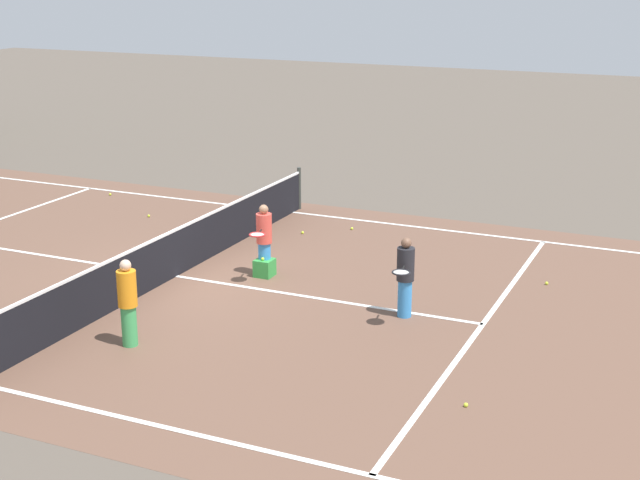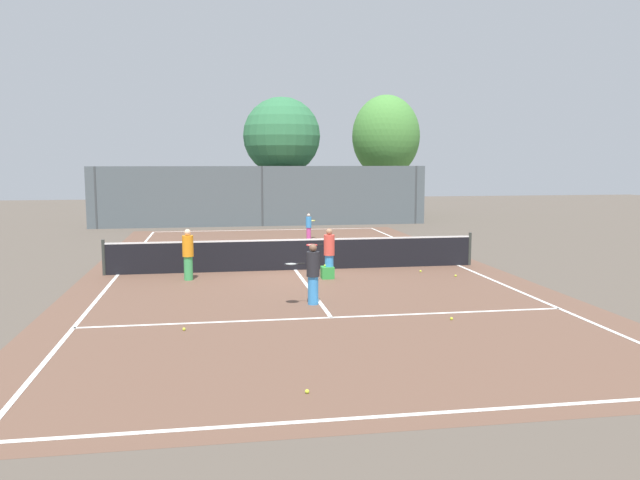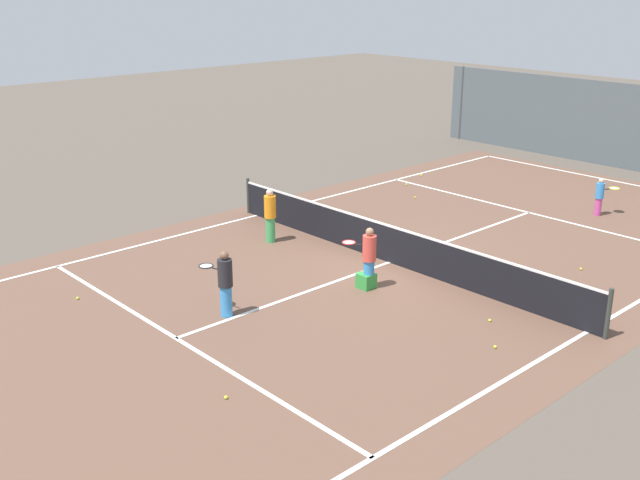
# 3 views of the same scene
# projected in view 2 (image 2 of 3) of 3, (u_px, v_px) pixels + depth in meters

# --- Properties ---
(ground_plane) EXTENTS (80.00, 80.00, 0.00)m
(ground_plane) POSITION_uv_depth(u_px,v_px,m) (295.00, 270.00, 20.58)
(ground_plane) COLOR brown
(court_surface) EXTENTS (13.00, 25.00, 0.01)m
(court_surface) POSITION_uv_depth(u_px,v_px,m) (295.00, 270.00, 20.58)
(court_surface) COLOR brown
(court_surface) RESTS_ON ground_plane
(tennis_net) EXTENTS (11.90, 0.10, 1.10)m
(tennis_net) POSITION_uv_depth(u_px,v_px,m) (295.00, 254.00, 20.52)
(tennis_net) COLOR #333833
(tennis_net) RESTS_ON ground_plane
(perimeter_fence) EXTENTS (18.00, 0.12, 3.20)m
(perimeter_fence) POSITION_uv_depth(u_px,v_px,m) (262.00, 196.00, 34.09)
(perimeter_fence) COLOR #515B60
(perimeter_fence) RESTS_ON ground_plane
(tree_0) EXTENTS (4.34, 4.34, 7.03)m
(tree_0) POSITION_uv_depth(u_px,v_px,m) (282.00, 136.00, 36.03)
(tree_0) COLOR brown
(tree_0) RESTS_ON ground_plane
(tree_1) EXTENTS (4.23, 3.92, 7.54)m
(tree_1) POSITION_uv_depth(u_px,v_px,m) (386.00, 136.00, 39.94)
(tree_1) COLOR brown
(tree_1) RESTS_ON ground_plane
(player_0) EXTENTS (0.55, 0.82, 1.17)m
(player_0) POSITION_uv_depth(u_px,v_px,m) (309.00, 226.00, 28.35)
(player_0) COLOR #D14799
(player_0) RESTS_ON ground_plane
(player_1) EXTENTS (0.90, 0.46, 1.49)m
(player_1) POSITION_uv_depth(u_px,v_px,m) (312.00, 273.00, 15.56)
(player_1) COLOR #388CD8
(player_1) RESTS_ON ground_plane
(player_2) EXTENTS (0.90, 0.49, 1.50)m
(player_2) POSITION_uv_depth(u_px,v_px,m) (329.00, 253.00, 19.02)
(player_2) COLOR #388CD8
(player_2) RESTS_ON ground_plane
(player_3) EXTENTS (0.32, 0.32, 1.51)m
(player_3) POSITION_uv_depth(u_px,v_px,m) (188.00, 254.00, 18.75)
(player_3) COLOR #3FA559
(player_3) RESTS_ON ground_plane
(ball_crate) EXTENTS (0.37, 0.36, 0.43)m
(ball_crate) POSITION_uv_depth(u_px,v_px,m) (327.00, 272.00, 19.07)
(ball_crate) COLOR green
(ball_crate) RESTS_ON ground_plane
(tennis_ball_0) EXTENTS (0.07, 0.07, 0.07)m
(tennis_ball_0) POSITION_uv_depth(u_px,v_px,m) (307.00, 391.00, 9.66)
(tennis_ball_0) COLOR #CCE533
(tennis_ball_0) RESTS_ON ground_plane
(tennis_ball_1) EXTENTS (0.07, 0.07, 0.07)m
(tennis_ball_1) POSITION_uv_depth(u_px,v_px,m) (159.00, 247.00, 25.76)
(tennis_ball_1) COLOR #CCE533
(tennis_ball_1) RESTS_ON ground_plane
(tennis_ball_2) EXTENTS (0.07, 0.07, 0.07)m
(tennis_ball_2) POSITION_uv_depth(u_px,v_px,m) (421.00, 271.00, 20.16)
(tennis_ball_2) COLOR #CCE533
(tennis_ball_2) RESTS_ON ground_plane
(tennis_ball_3) EXTENTS (0.07, 0.07, 0.07)m
(tennis_ball_3) POSITION_uv_depth(u_px,v_px,m) (380.00, 253.00, 24.22)
(tennis_ball_3) COLOR #CCE533
(tennis_ball_3) RESTS_ON ground_plane
(tennis_ball_4) EXTENTS (0.07, 0.07, 0.07)m
(tennis_ball_4) POSITION_uv_depth(u_px,v_px,m) (184.00, 329.00, 13.24)
(tennis_ball_4) COLOR #CCE533
(tennis_ball_4) RESTS_ON ground_plane
(tennis_ball_5) EXTENTS (0.07, 0.07, 0.07)m
(tennis_ball_5) POSITION_uv_depth(u_px,v_px,m) (191.00, 250.00, 24.95)
(tennis_ball_5) COLOR #CCE533
(tennis_ball_5) RESTS_ON ground_plane
(tennis_ball_6) EXTENTS (0.07, 0.07, 0.07)m
(tennis_ball_6) POSITION_uv_depth(u_px,v_px,m) (316.00, 268.00, 20.72)
(tennis_ball_6) COLOR #CCE533
(tennis_ball_6) RESTS_ON ground_plane
(tennis_ball_7) EXTENTS (0.07, 0.07, 0.07)m
(tennis_ball_7) POSITION_uv_depth(u_px,v_px,m) (400.00, 244.00, 26.66)
(tennis_ball_7) COLOR #CCE533
(tennis_ball_7) RESTS_ON ground_plane
(tennis_ball_8) EXTENTS (0.07, 0.07, 0.07)m
(tennis_ball_8) POSITION_uv_depth(u_px,v_px,m) (150.00, 243.00, 27.03)
(tennis_ball_8) COLOR #CCE533
(tennis_ball_8) RESTS_ON ground_plane
(tennis_ball_9) EXTENTS (0.07, 0.07, 0.07)m
(tennis_ball_9) POSITION_uv_depth(u_px,v_px,m) (329.00, 236.00, 29.37)
(tennis_ball_9) COLOR #CCE533
(tennis_ball_9) RESTS_ON ground_plane
(tennis_ball_10) EXTENTS (0.07, 0.07, 0.07)m
(tennis_ball_10) POSITION_uv_depth(u_px,v_px,m) (456.00, 276.00, 19.38)
(tennis_ball_10) COLOR #CCE533
(tennis_ball_10) RESTS_ON ground_plane
(tennis_ball_11) EXTENTS (0.07, 0.07, 0.07)m
(tennis_ball_11) POSITION_uv_depth(u_px,v_px,m) (452.00, 319.00, 14.11)
(tennis_ball_11) COLOR #CCE533
(tennis_ball_11) RESTS_ON ground_plane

